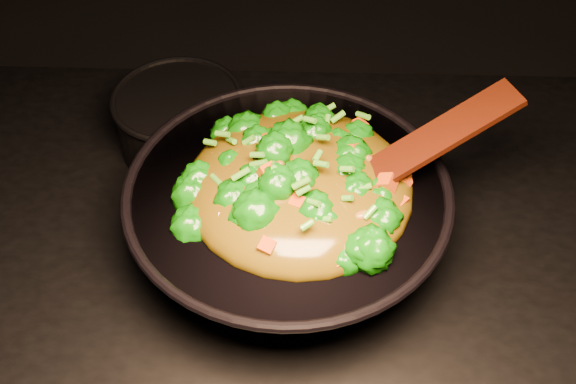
# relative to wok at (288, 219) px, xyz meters

# --- Properties ---
(wok) EXTENTS (0.46, 0.46, 0.12)m
(wok) POSITION_rel_wok_xyz_m (0.00, 0.00, 0.00)
(wok) COLOR black
(wok) RESTS_ON stovetop
(stir_fry) EXTENTS (0.36, 0.36, 0.10)m
(stir_fry) POSITION_rel_wok_xyz_m (0.01, -0.00, 0.11)
(stir_fry) COLOR #127108
(stir_fry) RESTS_ON wok
(spatula) EXTENTS (0.29, 0.16, 0.13)m
(spatula) POSITION_rel_wok_xyz_m (0.14, 0.01, 0.11)
(spatula) COLOR #3A1505
(spatula) RESTS_ON wok
(back_pot) EXTENTS (0.24, 0.24, 0.11)m
(back_pot) POSITION_rel_wok_xyz_m (-0.17, 0.19, -0.00)
(back_pot) COLOR black
(back_pot) RESTS_ON stovetop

